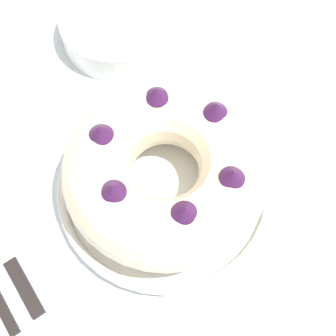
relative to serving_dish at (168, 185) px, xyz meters
The scene contains 6 objects.
ground_plane 0.74m from the serving_dish, 101.57° to the left, with size 8.00×8.00×0.00m, color gray.
dining_table 0.10m from the serving_dish, 101.57° to the left, with size 1.17×1.26×0.73m.
serving_dish is the anchor object (origin of this frame).
bundt_cake 0.05m from the serving_dish, 115.59° to the left, with size 0.25×0.25×0.10m.
cake_knife 0.22m from the serving_dish, behind, with size 0.02×0.18×0.01m.
side_bowl 0.27m from the serving_dish, 72.60° to the left, with size 0.17×0.17×0.05m, color white.
Camera 1 is at (-0.13, -0.22, 1.30)m, focal length 50.00 mm.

